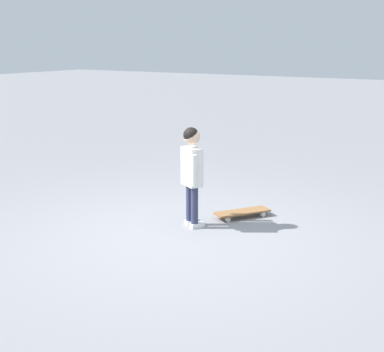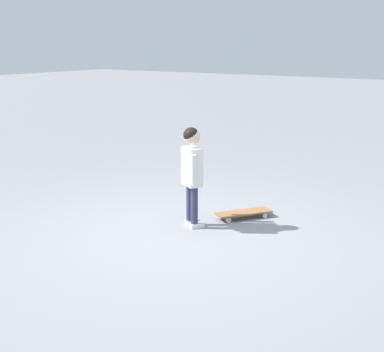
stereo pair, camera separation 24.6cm
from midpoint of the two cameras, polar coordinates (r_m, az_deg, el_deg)
ground_plane at (r=5.35m, az=-0.24°, el=-6.63°), size 50.00×50.00×0.00m
child_person at (r=5.49m, az=1.30°, el=1.07°), size 0.28×0.35×1.06m
skateboard at (r=5.94m, az=6.75°, el=-3.97°), size 0.51×0.63×0.07m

